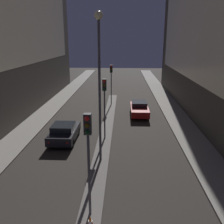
{
  "coord_description": "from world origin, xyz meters",
  "views": [
    {
      "loc": [
        1.46,
        -5.83,
        7.92
      ],
      "look_at": [
        0.31,
        19.51,
        0.5
      ],
      "focal_mm": 40.0,
      "sensor_mm": 36.0,
      "label": 1
    }
  ],
  "objects_px": {
    "traffic_light_mid": "(104,96)",
    "car_right_lane": "(139,108)",
    "car_left_lane": "(64,132)",
    "traffic_cone_near": "(90,222)",
    "traffic_light_near": "(88,143)",
    "street_lamp": "(99,68)",
    "traffic_light_far": "(111,76)"
  },
  "relations": [
    {
      "from": "traffic_light_mid",
      "to": "car_right_lane",
      "type": "distance_m",
      "value": 8.18
    },
    {
      "from": "traffic_light_mid",
      "to": "car_left_lane",
      "type": "relative_size",
      "value": 1.18
    },
    {
      "from": "traffic_cone_near",
      "to": "car_left_lane",
      "type": "distance_m",
      "value": 10.29
    },
    {
      "from": "car_right_lane",
      "to": "car_left_lane",
      "type": "bearing_deg",
      "value": -130.93
    },
    {
      "from": "traffic_light_near",
      "to": "street_lamp",
      "type": "bearing_deg",
      "value": 90.0
    },
    {
      "from": "street_lamp",
      "to": "car_right_lane",
      "type": "relative_size",
      "value": 2.05
    },
    {
      "from": "traffic_light_near",
      "to": "traffic_cone_near",
      "type": "relative_size",
      "value": 7.88
    },
    {
      "from": "traffic_light_near",
      "to": "traffic_light_mid",
      "type": "xyz_separation_m",
      "value": [
        0.0,
        9.3,
        0.0
      ]
    },
    {
      "from": "traffic_light_mid",
      "to": "street_lamp",
      "type": "bearing_deg",
      "value": -90.0
    },
    {
      "from": "traffic_light_far",
      "to": "street_lamp",
      "type": "height_order",
      "value": "street_lamp"
    },
    {
      "from": "traffic_cone_near",
      "to": "car_right_lane",
      "type": "distance_m",
      "value": 17.44
    },
    {
      "from": "street_lamp",
      "to": "car_left_lane",
      "type": "relative_size",
      "value": 2.27
    },
    {
      "from": "traffic_cone_near",
      "to": "car_right_lane",
      "type": "xyz_separation_m",
      "value": [
        3.09,
        17.16,
        0.32
      ]
    },
    {
      "from": "traffic_light_near",
      "to": "traffic_cone_near",
      "type": "xyz_separation_m",
      "value": [
        0.14,
        -0.93,
        -3.24
      ]
    },
    {
      "from": "traffic_light_near",
      "to": "street_lamp",
      "type": "distance_m",
      "value": 6.0
    },
    {
      "from": "traffic_light_far",
      "to": "traffic_cone_near",
      "type": "xyz_separation_m",
      "value": [
        0.14,
        -21.17,
        -3.24
      ]
    },
    {
      "from": "traffic_cone_near",
      "to": "car_left_lane",
      "type": "height_order",
      "value": "car_left_lane"
    },
    {
      "from": "street_lamp",
      "to": "traffic_cone_near",
      "type": "bearing_deg",
      "value": -88.76
    },
    {
      "from": "traffic_light_mid",
      "to": "traffic_cone_near",
      "type": "xyz_separation_m",
      "value": [
        0.14,
        -10.24,
        -3.24
      ]
    },
    {
      "from": "traffic_light_far",
      "to": "traffic_cone_near",
      "type": "distance_m",
      "value": 21.41
    },
    {
      "from": "traffic_light_mid",
      "to": "traffic_light_far",
      "type": "distance_m",
      "value": 10.93
    },
    {
      "from": "traffic_light_mid",
      "to": "car_right_lane",
      "type": "xyz_separation_m",
      "value": [
        3.22,
        6.92,
        -2.92
      ]
    },
    {
      "from": "traffic_light_near",
      "to": "traffic_cone_near",
      "type": "distance_m",
      "value": 3.38
    },
    {
      "from": "traffic_light_mid",
      "to": "car_right_lane",
      "type": "relative_size",
      "value": 1.06
    },
    {
      "from": "traffic_light_near",
      "to": "car_left_lane",
      "type": "xyz_separation_m",
      "value": [
        -3.22,
        8.79,
        -2.91
      ]
    },
    {
      "from": "car_left_lane",
      "to": "car_right_lane",
      "type": "xyz_separation_m",
      "value": [
        6.45,
        7.44,
        -0.02
      ]
    },
    {
      "from": "traffic_light_near",
      "to": "car_right_lane",
      "type": "bearing_deg",
      "value": 78.76
    },
    {
      "from": "traffic_light_far",
      "to": "car_right_lane",
      "type": "relative_size",
      "value": 1.06
    },
    {
      "from": "traffic_light_far",
      "to": "traffic_cone_near",
      "type": "height_order",
      "value": "traffic_light_far"
    },
    {
      "from": "traffic_light_far",
      "to": "traffic_light_near",
      "type": "bearing_deg",
      "value": -90.0
    },
    {
      "from": "traffic_light_near",
      "to": "traffic_light_far",
      "type": "bearing_deg",
      "value": 90.0
    },
    {
      "from": "traffic_light_near",
      "to": "traffic_light_mid",
      "type": "distance_m",
      "value": 9.3
    }
  ]
}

